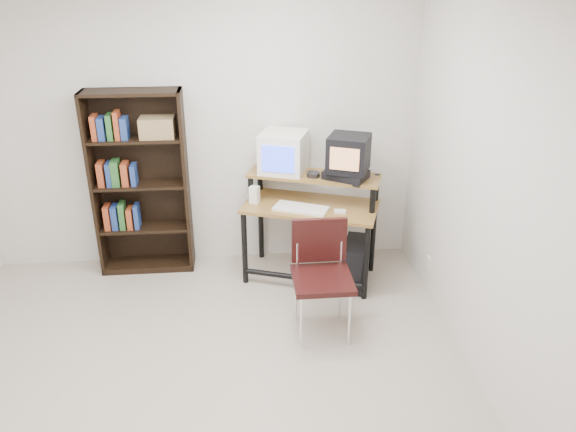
{
  "coord_description": "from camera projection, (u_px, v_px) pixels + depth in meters",
  "views": [
    {
      "loc": [
        0.41,
        -3.06,
        2.72
      ],
      "look_at": [
        0.74,
        1.1,
        0.83
      ],
      "focal_mm": 35.0,
      "sensor_mm": 36.0,
      "label": 1
    }
  ],
  "objects": [
    {
      "name": "crt_monitor",
      "position": [
        284.0,
        153.0,
        5.05
      ],
      "size": [
        0.49,
        0.49,
        0.37
      ],
      "rotation": [
        0.0,
        0.0,
        -0.33
      ],
      "color": "white",
      "rests_on": "computer_desk"
    },
    {
      "name": "bookshelf",
      "position": [
        141.0,
        181.0,
        5.15
      ],
      "size": [
        0.86,
        0.3,
        1.72
      ],
      "rotation": [
        0.0,
        0.0,
        0.01
      ],
      "color": "black",
      "rests_on": "floor"
    },
    {
      "name": "floor",
      "position": [
        194.0,
        395.0,
        3.87
      ],
      "size": [
        4.0,
        4.0,
        0.01
      ],
      "primitive_type": "cube",
      "color": "#B8AA99",
      "rests_on": "ground"
    },
    {
      "name": "computer_desk",
      "position": [
        311.0,
        209.0,
        5.06
      ],
      "size": [
        1.31,
        0.94,
        0.98
      ],
      "rotation": [
        0.0,
        0.0,
        -0.33
      ],
      "color": "olive",
      "rests_on": "floor"
    },
    {
      "name": "right_wall",
      "position": [
        504.0,
        213.0,
        3.48
      ],
      "size": [
        0.01,
        4.0,
        2.6
      ],
      "primitive_type": "cube",
      "color": "silver",
      "rests_on": "floor"
    },
    {
      "name": "cd_spindle",
      "position": [
        313.0,
        175.0,
        4.98
      ],
      "size": [
        0.15,
        0.15,
        0.05
      ],
      "primitive_type": "cylinder",
      "rotation": [
        0.0,
        0.0,
        -0.34
      ],
      "color": "#26262B",
      "rests_on": "computer_desk"
    },
    {
      "name": "mousepad",
      "position": [
        342.0,
        213.0,
        4.88
      ],
      "size": [
        0.24,
        0.2,
        0.01
      ],
      "primitive_type": "cube",
      "rotation": [
        0.0,
        0.0,
        -0.1
      ],
      "color": "black",
      "rests_on": "computer_desk"
    },
    {
      "name": "crt_tv",
      "position": [
        349.0,
        153.0,
        4.85
      ],
      "size": [
        0.43,
        0.43,
        0.32
      ],
      "rotation": [
        0.0,
        0.0,
        -0.39
      ],
      "color": "black",
      "rests_on": "vcr"
    },
    {
      "name": "desk_speaker",
      "position": [
        254.0,
        195.0,
        5.04
      ],
      "size": [
        0.1,
        0.1,
        0.17
      ],
      "primitive_type": "cube",
      "rotation": [
        0.0,
        0.0,
        -0.43
      ],
      "color": "white",
      "rests_on": "computer_desk"
    },
    {
      "name": "vcr",
      "position": [
        346.0,
        175.0,
        4.93
      ],
      "size": [
        0.44,
        0.42,
        0.08
      ],
      "primitive_type": "cube",
      "rotation": [
        0.0,
        0.0,
        -0.59
      ],
      "color": "black",
      "rests_on": "computer_desk"
    },
    {
      "name": "keyboard",
      "position": [
        301.0,
        209.0,
        4.93
      ],
      "size": [
        0.51,
        0.38,
        0.03
      ],
      "primitive_type": "cube",
      "rotation": [
        0.0,
        0.0,
        -0.42
      ],
      "color": "white",
      "rests_on": "computer_desk"
    },
    {
      "name": "mouse",
      "position": [
        340.0,
        212.0,
        4.87
      ],
      "size": [
        0.11,
        0.08,
        0.03
      ],
      "primitive_type": "cube",
      "rotation": [
        0.0,
        0.0,
        -0.18
      ],
      "color": "white",
      "rests_on": "mousepad"
    },
    {
      "name": "back_wall",
      "position": [
        200.0,
        131.0,
        5.15
      ],
      "size": [
        4.0,
        0.01,
        2.6
      ],
      "primitive_type": "cube",
      "color": "silver",
      "rests_on": "floor"
    },
    {
      "name": "pc_tower",
      "position": [
        355.0,
        263.0,
        5.12
      ],
      "size": [
        0.32,
        0.49,
        0.42
      ],
      "primitive_type": "cube",
      "rotation": [
        0.0,
        0.0,
        -0.3
      ],
      "color": "black",
      "rests_on": "floor"
    },
    {
      "name": "school_chair",
      "position": [
        321.0,
        266.0,
        4.36
      ],
      "size": [
        0.46,
        0.46,
        0.91
      ],
      "rotation": [
        0.0,
        0.0,
        0.02
      ],
      "color": "black",
      "rests_on": "floor"
    },
    {
      "name": "wall_outlet",
      "position": [
        428.0,
        263.0,
        4.94
      ],
      "size": [
        0.02,
        0.08,
        0.12
      ],
      "primitive_type": "cube",
      "color": "beige",
      "rests_on": "right_wall"
    }
  ]
}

